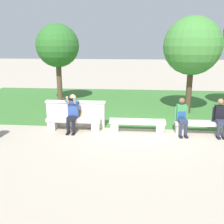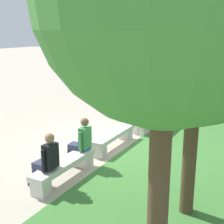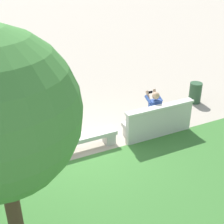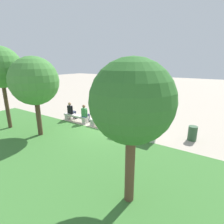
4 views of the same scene
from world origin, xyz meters
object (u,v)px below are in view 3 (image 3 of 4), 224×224
(bench_near, at_px, (83,140))
(backpack, at_px, (27,144))
(person_photographer, at_px, (153,109))
(trash_bin, at_px, (195,93))
(person_distant, at_px, (25,141))
(bench_main, at_px, (153,123))

(bench_near, height_order, backpack, backpack)
(bench_near, distance_m, person_photographer, 2.34)
(bench_near, bearing_deg, trash_bin, -167.22)
(bench_near, relative_size, trash_bin, 2.62)
(bench_near, bearing_deg, person_distant, -2.50)
(person_photographer, bearing_deg, bench_main, 79.12)
(bench_main, distance_m, backpack, 3.80)
(bench_near, xyz_separation_m, trash_bin, (-4.80, -1.09, 0.07))
(bench_near, distance_m, trash_bin, 4.93)
(bench_main, relative_size, bench_near, 1.00)
(bench_main, bearing_deg, backpack, 0.24)
(bench_main, height_order, person_photographer, person_photographer)
(person_distant, height_order, trash_bin, person_distant)
(bench_main, distance_m, bench_near, 2.28)
(person_photographer, bearing_deg, backpack, 1.42)
(person_photographer, xyz_separation_m, person_distant, (3.81, 0.01, -0.06))
(person_photographer, height_order, trash_bin, person_photographer)
(backpack, relative_size, trash_bin, 0.57)
(bench_main, xyz_separation_m, person_photographer, (-0.01, -0.08, 0.44))
(bench_near, bearing_deg, bench_main, 180.00)
(backpack, bearing_deg, person_distant, -80.16)
(person_photographer, height_order, person_distant, person_photographer)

